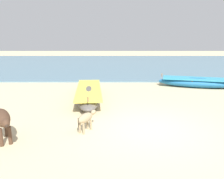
# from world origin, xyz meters

# --- Properties ---
(ground) EXTENTS (80.00, 80.00, 0.00)m
(ground) POSITION_xyz_m (0.00, 0.00, 0.00)
(ground) COLOR beige
(sea_water) EXTENTS (60.00, 20.00, 0.08)m
(sea_water) POSITION_xyz_m (0.00, 17.69, 0.04)
(sea_water) COLOR slate
(sea_water) RESTS_ON ground
(fishing_boat_0) EXTENTS (4.79, 2.26, 0.77)m
(fishing_boat_0) POSITION_xyz_m (3.90, 6.31, 0.31)
(fishing_boat_0) COLOR #1E669E
(fishing_boat_0) RESTS_ON ground
(fishing_boat_4) EXTENTS (1.63, 5.07, 0.78)m
(fishing_boat_4) POSITION_xyz_m (-2.47, 3.55, 0.31)
(fishing_boat_4) COLOR #5B5651
(fishing_boat_4) RESTS_ON ground
(cow_adult_dark) EXTENTS (1.07, 1.37, 0.98)m
(cow_adult_dark) POSITION_xyz_m (-4.52, -0.87, 0.70)
(cow_adult_dark) COLOR #4C3323
(cow_adult_dark) RESTS_ON ground
(calf_near_dun) EXTENTS (0.64, 0.91, 0.63)m
(calf_near_dun) POSITION_xyz_m (-2.18, -0.13, 0.45)
(calf_near_dun) COLOR tan
(calf_near_dun) RESTS_ON ground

